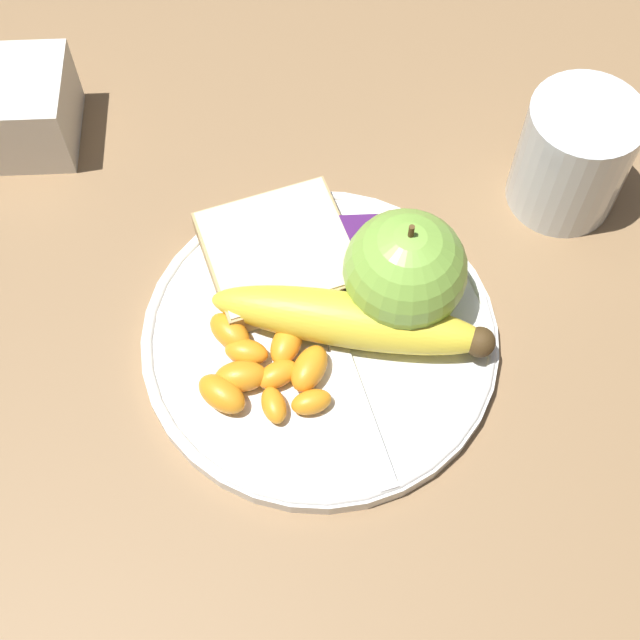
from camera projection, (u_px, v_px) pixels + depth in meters
The scene contains 18 objects.
ground_plane at pixel (320, 343), 0.61m from camera, with size 3.00×3.00×0.00m, color olive.
plate at pixel (320, 337), 0.60m from camera, with size 0.24×0.24×0.01m.
juice_glass at pixel (572, 159), 0.63m from camera, with size 0.08×0.08×0.09m.
apple at pixel (405, 271), 0.57m from camera, with size 0.08×0.08×0.09m.
banana at pixel (353, 322), 0.58m from camera, with size 0.19×0.08×0.04m.
bread_slice at pixel (279, 254), 0.62m from camera, with size 0.12×0.12×0.02m.
fork at pixel (332, 330), 0.60m from camera, with size 0.07×0.19×0.00m.
jam_packet at pixel (348, 245), 0.62m from camera, with size 0.04×0.04×0.02m.
orange_segment_0 at pixel (246, 352), 0.58m from camera, with size 0.03×0.02×0.02m.
orange_segment_1 at pixel (274, 405), 0.56m from camera, with size 0.02×0.03×0.01m.
orange_segment_2 at pixel (311, 402), 0.57m from camera, with size 0.03×0.02×0.01m.
orange_segment_3 at pixel (278, 374), 0.57m from camera, with size 0.03×0.03×0.02m.
orange_segment_4 at pixel (241, 376), 0.57m from camera, with size 0.03×0.02×0.02m.
orange_segment_5 at pixel (230, 327), 0.59m from camera, with size 0.04×0.04×0.02m.
orange_segment_6 at pixel (309, 368), 0.57m from camera, with size 0.03×0.04×0.02m.
orange_segment_7 at pixel (222, 394), 0.57m from camera, with size 0.04×0.04×0.02m.
orange_segment_8 at pixel (286, 344), 0.58m from camera, with size 0.03×0.04×0.02m.
condiment_caddy at pixel (20, 108), 0.67m from camera, with size 0.08×0.08×0.06m.
Camera 1 is at (-0.01, -0.28, 0.54)m, focal length 50.00 mm.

